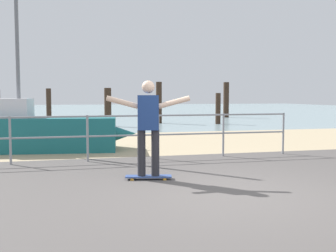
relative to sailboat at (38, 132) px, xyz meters
name	(u,v)px	position (x,y,z in m)	size (l,w,h in m)	color
ground_plane	(268,217)	(3.11, -6.72, -0.52)	(24.00, 10.00, 0.04)	#514C49
beach_strip	(144,142)	(3.11, 1.28, -0.52)	(24.00, 6.00, 0.04)	tan
sea_surface	(91,110)	(3.11, 29.28, -0.52)	(72.00, 50.00, 0.04)	#849EA3
railing_fence	(50,132)	(0.39, -2.12, 0.17)	(11.24, 0.05, 1.05)	gray
sailboat	(38,132)	(0.00, 0.00, 0.00)	(5.05, 1.95, 5.34)	#19666B
skateboard	(149,177)	(2.11, -4.31, -0.46)	(0.82, 0.37, 0.08)	#334C8C
skateboarder	(148,122)	(2.11, -4.31, 0.49)	(1.43, 0.40, 1.65)	#26262B
groyne_post_1	(49,106)	(-0.15, 11.07, 0.40)	(0.26, 0.26, 1.85)	#332319
groyne_post_2	(108,107)	(2.65, 8.06, 0.39)	(0.33, 0.33, 1.83)	#332319
groyne_post_3	(159,103)	(5.46, 9.47, 0.57)	(0.31, 0.31, 2.19)	#332319
groyne_post_4	(218,109)	(8.26, 8.18, 0.28)	(0.26, 0.26, 1.60)	#332319
groyne_post_5	(226,100)	(11.07, 13.91, 0.65)	(0.37, 0.37, 2.36)	#332319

